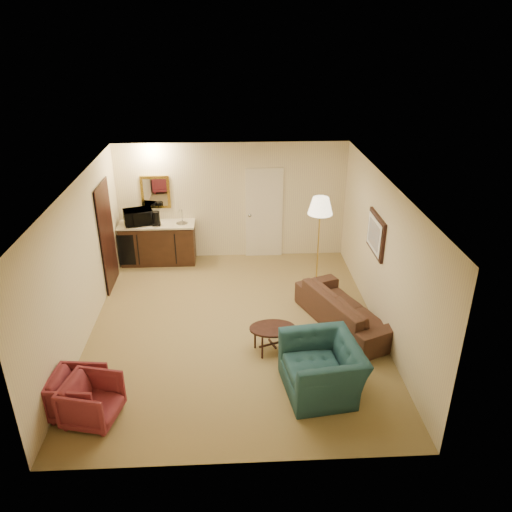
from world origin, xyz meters
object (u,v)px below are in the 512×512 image
(teal_armchair, at_px, (322,360))
(microwave, at_px, (138,215))
(sofa, at_px, (346,304))
(waste_bin, at_px, (188,256))
(coffee_maker, at_px, (156,219))
(wetbar_cabinet, at_px, (158,243))
(coffee_table, at_px, (272,339))
(rose_chair_near, at_px, (78,392))
(floor_lamp, at_px, (318,241))
(rose_chair_far, at_px, (92,399))

(teal_armchair, relative_size, microwave, 1.99)
(sofa, relative_size, teal_armchair, 1.82)
(waste_bin, distance_m, coffee_maker, 1.12)
(wetbar_cabinet, height_order, coffee_maker, coffee_maker)
(coffee_table, height_order, microwave, microwave)
(coffee_table, distance_m, microwave, 4.40)
(waste_bin, bearing_deg, sofa, -42.04)
(sofa, bearing_deg, teal_armchair, 133.88)
(sofa, relative_size, rose_chair_near, 3.11)
(sofa, xyz_separation_m, rose_chair_near, (-4.10, -1.99, -0.07))
(rose_chair_near, height_order, microwave, microwave)
(floor_lamp, relative_size, microwave, 3.11)
(teal_armchair, bearing_deg, coffee_maker, -154.60)
(waste_bin, bearing_deg, rose_chair_far, -100.96)
(rose_chair_far, relative_size, microwave, 1.17)
(wetbar_cabinet, distance_m, teal_armchair, 5.28)
(floor_lamp, bearing_deg, teal_armchair, -98.08)
(floor_lamp, distance_m, waste_bin, 2.99)
(rose_chair_far, distance_m, coffee_table, 2.92)
(rose_chair_near, xyz_separation_m, floor_lamp, (3.85, 3.61, 0.57))
(coffee_maker, bearing_deg, wetbar_cabinet, 116.51)
(wetbar_cabinet, distance_m, rose_chair_near, 4.75)
(microwave, bearing_deg, coffee_table, -70.22)
(sofa, height_order, teal_armchair, teal_armchair)
(wetbar_cabinet, relative_size, waste_bin, 5.33)
(sofa, distance_m, coffee_maker, 4.49)
(sofa, height_order, rose_chair_far, sofa)
(teal_armchair, relative_size, waste_bin, 3.83)
(sofa, distance_m, rose_chair_near, 4.56)
(coffee_table, height_order, coffee_maker, coffee_maker)
(coffee_maker, bearing_deg, rose_chair_near, -80.65)
(rose_chair_far, height_order, microwave, microwave)
(rose_chair_far, relative_size, floor_lamp, 0.38)
(rose_chair_far, bearing_deg, coffee_maker, 9.69)
(floor_lamp, bearing_deg, rose_chair_near, -136.82)
(floor_lamp, bearing_deg, wetbar_cabinet, 161.71)
(teal_armchair, bearing_deg, rose_chair_far, -90.04)
(teal_armchair, xyz_separation_m, waste_bin, (-2.23, 4.36, -0.36))
(wetbar_cabinet, height_order, rose_chair_near, wetbar_cabinet)
(sofa, distance_m, microwave, 4.87)
(floor_lamp, distance_m, microwave, 3.89)
(sofa, relative_size, coffee_table, 2.85)
(teal_armchair, xyz_separation_m, floor_lamp, (0.47, 3.32, 0.40))
(wetbar_cabinet, xyz_separation_m, coffee_maker, (0.02, -0.10, 0.61))
(wetbar_cabinet, height_order, microwave, microwave)
(rose_chair_far, bearing_deg, floor_lamp, -30.69)
(wetbar_cabinet, bearing_deg, microwave, -179.50)
(coffee_maker, bearing_deg, floor_lamp, -1.07)
(rose_chair_near, relative_size, microwave, 1.16)
(microwave, bearing_deg, waste_bin, -21.51)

